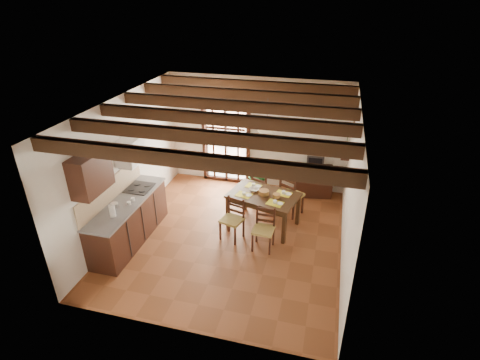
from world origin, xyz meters
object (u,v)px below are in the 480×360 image
(kitchen_counter, at_px, (129,220))
(potted_plant, at_px, (258,173))
(sideboard, at_px, (313,181))
(pendant_lamp, at_px, (267,134))
(dining_table, at_px, (264,198))
(chair_near_right, at_px, (263,236))
(crt_tv, at_px, (315,160))
(chair_far_right, at_px, (291,202))
(chair_far_left, at_px, (263,195))
(chair_near_left, at_px, (232,226))

(kitchen_counter, xyz_separation_m, potted_plant, (2.12, 2.55, 0.10))
(sideboard, bearing_deg, pendant_lamp, -131.09)
(dining_table, relative_size, chair_near_right, 1.83)
(dining_table, xyz_separation_m, sideboard, (0.94, 1.63, -0.29))
(crt_tv, bearing_deg, chair_near_right, -110.47)
(chair_far_right, height_order, pendant_lamp, pendant_lamp)
(chair_far_left, bearing_deg, pendant_lamp, 127.60)
(dining_table, bearing_deg, chair_near_left, -116.01)
(dining_table, xyz_separation_m, chair_near_right, (0.16, -0.79, -0.40))
(sideboard, relative_size, potted_plant, 0.47)
(chair_near_right, distance_m, crt_tv, 2.62)
(kitchen_counter, distance_m, crt_tv, 4.49)
(kitchen_counter, distance_m, potted_plant, 3.32)
(sideboard, xyz_separation_m, crt_tv, (0.00, -0.01, 0.57))
(kitchen_counter, relative_size, crt_tv, 5.42)
(sideboard, xyz_separation_m, pendant_lamp, (-0.94, -1.53, 1.69))
(chair_far_left, distance_m, pendant_lamp, 1.92)
(chair_near_left, height_order, pendant_lamp, pendant_lamp)
(kitchen_counter, distance_m, dining_table, 2.80)
(kitchen_counter, height_order, dining_table, kitchen_counter)
(potted_plant, bearing_deg, sideboard, 11.55)
(chair_near_left, distance_m, chair_near_right, 0.71)
(kitchen_counter, xyz_separation_m, sideboard, (3.46, 2.83, -0.09))
(kitchen_counter, height_order, chair_near_left, kitchen_counter)
(chair_near_left, relative_size, potted_plant, 0.47)
(dining_table, bearing_deg, crt_tv, 74.10)
(dining_table, distance_m, pendant_lamp, 1.41)
(chair_near_right, height_order, pendant_lamp, pendant_lamp)
(kitchen_counter, relative_size, sideboard, 2.49)
(sideboard, distance_m, potted_plant, 1.37)
(kitchen_counter, bearing_deg, chair_near_left, 16.15)
(chair_near_left, xyz_separation_m, chair_near_right, (0.68, -0.17, -0.01))
(chair_far_right, relative_size, pendant_lamp, 1.16)
(chair_far_left, height_order, potted_plant, potted_plant)
(chair_near_left, bearing_deg, crt_tv, 73.27)
(chair_far_right, bearing_deg, potted_plant, -10.81)
(dining_table, height_order, chair_far_left, chair_far_left)
(dining_table, height_order, sideboard, dining_table)
(pendant_lamp, bearing_deg, chair_far_left, 103.84)
(dining_table, xyz_separation_m, potted_plant, (-0.40, 1.36, -0.10))
(chair_near_right, xyz_separation_m, crt_tv, (0.77, 2.41, 0.68))
(chair_near_right, height_order, potted_plant, potted_plant)
(sideboard, height_order, crt_tv, crt_tv)
(chair_near_right, relative_size, pendant_lamp, 1.03)
(chair_near_left, bearing_deg, chair_far_right, 66.29)
(chair_far_left, relative_size, pendant_lamp, 1.13)
(sideboard, height_order, potted_plant, potted_plant)
(kitchen_counter, relative_size, chair_far_right, 2.29)
(dining_table, height_order, chair_far_right, chair_far_right)
(kitchen_counter, xyz_separation_m, crt_tv, (3.46, 2.82, 0.48))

